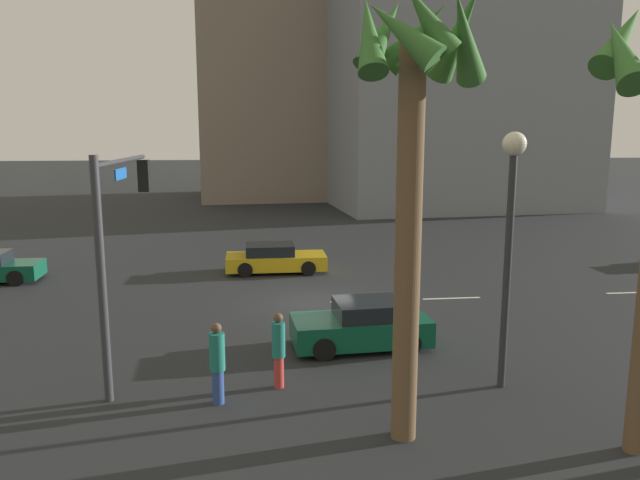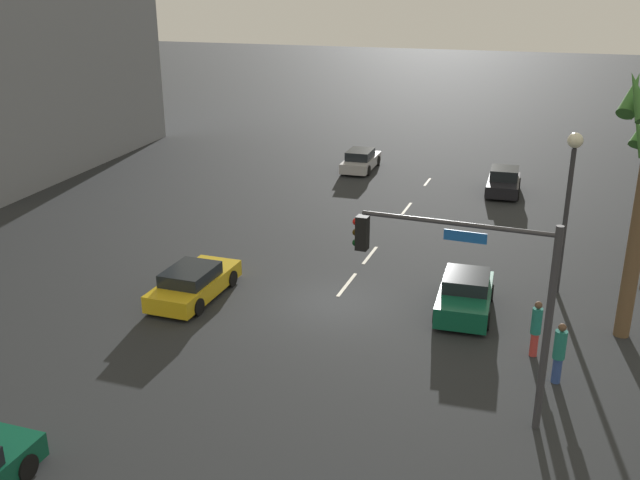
% 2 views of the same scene
% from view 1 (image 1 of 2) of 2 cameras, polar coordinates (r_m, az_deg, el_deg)
% --- Properties ---
extents(ground_plane, '(220.00, 220.00, 0.00)m').
position_cam_1_polar(ground_plane, '(22.39, -0.38, -5.90)').
color(ground_plane, '#232628').
extents(lane_stripe_1, '(2.13, 0.14, 0.01)m').
position_cam_1_polar(lane_stripe_1, '(26.65, 27.25, -4.41)').
color(lane_stripe_1, silver).
rests_on(lane_stripe_1, ground_plane).
extents(lane_stripe_2, '(2.21, 0.14, 0.01)m').
position_cam_1_polar(lane_stripe_2, '(23.46, 12.23, -5.37)').
color(lane_stripe_2, silver).
rests_on(lane_stripe_2, ground_plane).
extents(lane_stripe_3, '(2.39, 0.14, 0.01)m').
position_cam_1_polar(lane_stripe_3, '(22.63, 4.00, -5.74)').
color(lane_stripe_3, silver).
rests_on(lane_stripe_3, ground_plane).
extents(car_0, '(4.04, 2.10, 1.38)m').
position_cam_1_polar(car_0, '(17.84, 3.95, -8.02)').
color(car_0, '#0F5138').
rests_on(car_0, ground_plane).
extents(car_1, '(4.40, 1.95, 1.26)m').
position_cam_1_polar(car_1, '(27.11, -4.27, -1.77)').
color(car_1, gold).
rests_on(car_1, ground_plane).
extents(traffic_signal, '(0.45, 5.38, 5.71)m').
position_cam_1_polar(traffic_signal, '(16.19, -18.26, 1.51)').
color(traffic_signal, '#38383D').
rests_on(traffic_signal, ground_plane).
extents(streetlamp, '(0.56, 0.56, 6.21)m').
position_cam_1_polar(streetlamp, '(14.93, 17.43, 2.51)').
color(streetlamp, '#2D2D33').
rests_on(streetlamp, ground_plane).
extents(pedestrian_0, '(0.49, 0.49, 1.94)m').
position_cam_1_polar(pedestrian_0, '(14.36, -9.61, -11.14)').
color(pedestrian_0, '#2D478C').
rests_on(pedestrian_0, ground_plane).
extents(pedestrian_1, '(0.46, 0.46, 1.89)m').
position_cam_1_polar(pedestrian_1, '(15.04, -3.91, -10.07)').
color(pedestrian_1, '#BF3833').
rests_on(pedestrian_1, ground_plane).
extents(palm_tree_2, '(2.69, 2.65, 8.92)m').
position_cam_1_polar(palm_tree_2, '(11.75, 8.86, 11.39)').
color(palm_tree_2, brown).
rests_on(palm_tree_2, ground_plane).
extents(building_0, '(14.01, 12.99, 23.79)m').
position_cam_1_polar(building_0, '(58.35, -4.75, 15.81)').
color(building_0, gray).
rests_on(building_0, ground_plane).
extents(building_2, '(20.78, 17.56, 28.24)m').
position_cam_1_polar(building_2, '(53.70, 12.13, 18.50)').
color(building_2, gray).
rests_on(building_2, ground_plane).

